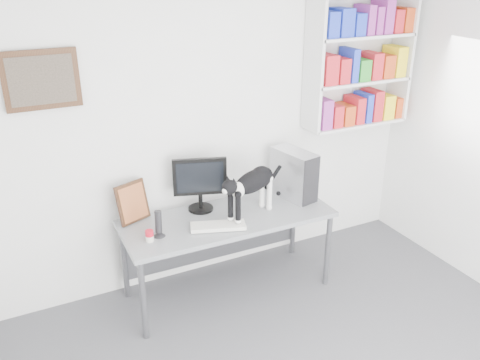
# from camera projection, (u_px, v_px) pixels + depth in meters

# --- Properties ---
(room) EXTENTS (4.01, 4.01, 2.70)m
(room) POSITION_uv_depth(u_px,v_px,m) (364.00, 233.00, 2.68)
(room) COLOR #4B4C50
(room) RESTS_ON ground
(bookshelf) EXTENTS (1.03, 0.28, 1.24)m
(bookshelf) POSITION_uv_depth(u_px,v_px,m) (360.00, 59.00, 4.57)
(bookshelf) COLOR silver
(bookshelf) RESTS_ON room
(wall_art) EXTENTS (0.52, 0.04, 0.42)m
(wall_art) POSITION_uv_depth(u_px,v_px,m) (41.00, 80.00, 3.54)
(wall_art) COLOR #412915
(wall_art) RESTS_ON room
(desk) EXTENTS (1.75, 0.71, 0.73)m
(desk) POSITION_uv_depth(u_px,v_px,m) (228.00, 254.00, 4.33)
(desk) COLOR gray
(desk) RESTS_ON room
(monitor) EXTENTS (0.49, 0.34, 0.47)m
(monitor) POSITION_uv_depth(u_px,v_px,m) (200.00, 184.00, 4.21)
(monitor) COLOR black
(monitor) RESTS_ON desk
(keyboard) EXTENTS (0.46, 0.30, 0.03)m
(keyboard) POSITION_uv_depth(u_px,v_px,m) (218.00, 226.00, 4.00)
(keyboard) COLOR silver
(keyboard) RESTS_ON desk
(pc_tower) EXTENTS (0.27, 0.46, 0.43)m
(pc_tower) POSITION_uv_depth(u_px,v_px,m) (294.00, 174.00, 4.46)
(pc_tower) COLOR silver
(pc_tower) RESTS_ON desk
(speaker) EXTENTS (0.13, 0.13, 0.22)m
(speaker) POSITION_uv_depth(u_px,v_px,m) (158.00, 223.00, 3.84)
(speaker) COLOR black
(speaker) RESTS_ON desk
(leaning_print) EXTENTS (0.29, 0.20, 0.34)m
(leaning_print) POSITION_uv_depth(u_px,v_px,m) (132.00, 202.00, 4.05)
(leaning_print) COLOR #412915
(leaning_print) RESTS_ON desk
(soup_can) EXTENTS (0.08, 0.08, 0.09)m
(soup_can) POSITION_uv_depth(u_px,v_px,m) (150.00, 236.00, 3.80)
(soup_can) COLOR red
(soup_can) RESTS_ON desk
(cat) EXTENTS (0.68, 0.43, 0.41)m
(cat) POSITION_uv_depth(u_px,v_px,m) (252.00, 193.00, 4.12)
(cat) COLOR black
(cat) RESTS_ON desk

